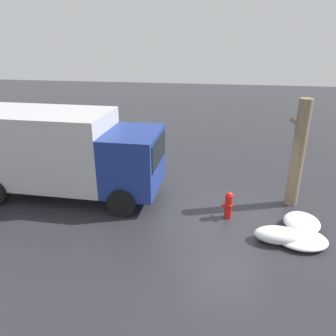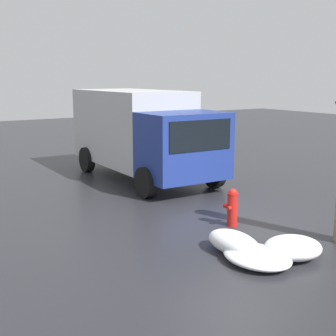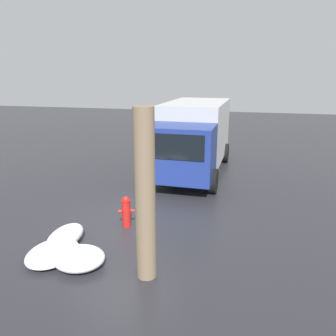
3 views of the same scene
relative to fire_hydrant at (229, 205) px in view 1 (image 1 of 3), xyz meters
The scene contains 7 objects.
ground_plane 0.46m from the fire_hydrant, 158.46° to the right, with size 60.00×60.00×0.00m, color #28282D.
fire_hydrant is the anchor object (origin of this frame).
tree_trunk 2.80m from the fire_hydrant, 149.24° to the right, with size 0.63×0.41×3.57m.
delivery_truck 5.98m from the fire_hydrant, ahead, with size 6.69×2.85×2.97m.
snow_pile_by_hydrant 2.28m from the fire_hydrant, 151.42° to the left, with size 1.41×1.12×0.26m.
snow_pile_curbside 2.18m from the fire_hydrant, behind, with size 1.04×1.15×0.40m.
snow_pile_by_tree 1.77m from the fire_hydrant, 140.48° to the left, with size 1.30×0.71×0.43m.
Camera 1 is at (0.47, 9.15, 5.35)m, focal length 35.00 mm.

